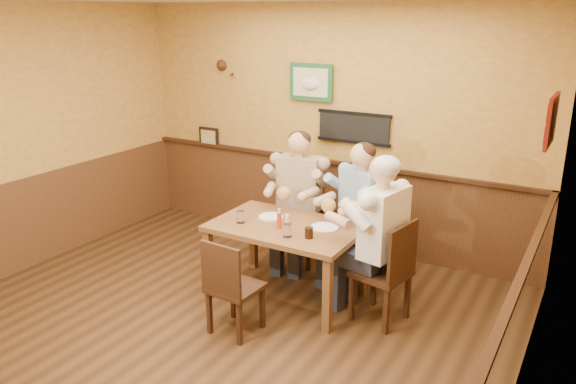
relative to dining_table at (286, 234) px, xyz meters
name	(u,v)px	position (x,y,z in m)	size (l,w,h in m)	color
room	(212,144)	(-0.16, -0.87, 1.03)	(5.02, 5.03, 2.81)	#321E0F
dining_table	(286,234)	(0.00, 0.00, 0.00)	(1.40, 0.90, 0.75)	brown
chair_back_left	(299,222)	(-0.29, 0.77, -0.19)	(0.43, 0.43, 0.94)	#3A2112
chair_back_right	(361,239)	(0.49, 0.67, -0.19)	(0.43, 0.43, 0.93)	#3A2112
chair_right_end	(381,271)	(0.95, 0.05, -0.18)	(0.44, 0.44, 0.96)	#3A2112
chair_near_side	(235,285)	(-0.06, -0.77, -0.22)	(0.40, 0.40, 0.88)	#3A2112
diner_tan_shirt	(299,205)	(-0.29, 0.77, 0.01)	(0.62, 0.62, 1.34)	tan
diner_blue_polo	(361,221)	(0.49, 0.67, 0.00)	(0.61, 0.61, 1.32)	#85A1C8
diner_white_elder	(382,249)	(0.95, 0.05, 0.03)	(0.64, 0.64, 1.38)	white
water_glass_left	(241,217)	(-0.41, -0.17, 0.15)	(0.08, 0.08, 0.12)	silver
water_glass_mid	(287,231)	(0.16, -0.25, 0.15)	(0.08, 0.08, 0.12)	white
cola_tumbler	(309,233)	(0.34, -0.18, 0.14)	(0.08, 0.08, 0.10)	black
hot_sauce_bottle	(279,219)	(-0.01, -0.11, 0.18)	(0.04, 0.04, 0.17)	red
salt_shaker	(287,219)	(-0.03, 0.06, 0.13)	(0.03, 0.03, 0.08)	white
pepper_shaker	(279,219)	(-0.07, -0.01, 0.14)	(0.04, 0.04, 0.10)	black
plate_far_left	(271,217)	(-0.23, 0.10, 0.10)	(0.24, 0.24, 0.02)	silver
plate_far_right	(325,227)	(0.36, 0.10, 0.10)	(0.26, 0.26, 0.02)	white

